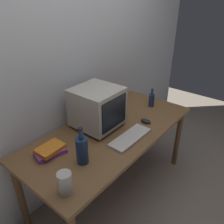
% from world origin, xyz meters
% --- Properties ---
extents(ground_plane, '(6.00, 6.00, 0.00)m').
position_xyz_m(ground_plane, '(0.00, 0.00, 0.00)').
color(ground_plane, gray).
extents(back_wall, '(4.00, 0.08, 2.50)m').
position_xyz_m(back_wall, '(0.00, 0.44, 1.25)').
color(back_wall, silver).
rests_on(back_wall, ground).
extents(desk, '(1.70, 0.77, 0.74)m').
position_xyz_m(desk, '(0.00, 0.00, 0.66)').
color(desk, brown).
rests_on(desk, ground).
extents(crt_monitor, '(0.39, 0.39, 0.37)m').
position_xyz_m(crt_monitor, '(-0.04, 0.14, 0.94)').
color(crt_monitor, '#B2AD9E').
rests_on(crt_monitor, desk).
extents(keyboard, '(0.42, 0.15, 0.02)m').
position_xyz_m(keyboard, '(-0.01, -0.21, 0.76)').
color(keyboard, beige).
rests_on(keyboard, desk).
extents(computer_mouse, '(0.06, 0.10, 0.04)m').
position_xyz_m(computer_mouse, '(0.30, -0.17, 0.76)').
color(computer_mouse, black).
rests_on(computer_mouse, desk).
extents(bottle_tall, '(0.09, 0.09, 0.30)m').
position_xyz_m(bottle_tall, '(-0.47, -0.11, 0.86)').
color(bottle_tall, navy).
rests_on(bottle_tall, desk).
extents(bottle_short, '(0.06, 0.06, 0.20)m').
position_xyz_m(bottle_short, '(0.63, -0.03, 0.82)').
color(bottle_short, navy).
rests_on(bottle_short, desk).
extents(book_stack, '(0.25, 0.17, 0.07)m').
position_xyz_m(book_stack, '(-0.56, 0.14, 0.78)').
color(book_stack, '#843893').
rests_on(book_stack, desk).
extents(mug, '(0.12, 0.08, 0.09)m').
position_xyz_m(mug, '(0.46, 0.26, 0.79)').
color(mug, '#CC383D').
rests_on(mug, desk).
extents(metal_canister, '(0.09, 0.09, 0.15)m').
position_xyz_m(metal_canister, '(-0.73, -0.23, 0.82)').
color(metal_canister, '#B7B2A8').
rests_on(metal_canister, desk).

